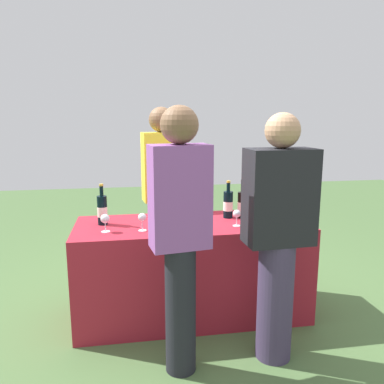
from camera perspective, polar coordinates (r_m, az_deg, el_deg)
ground_plane at (r=3.37m, az=0.00°, el=-17.46°), size 12.00×12.00×0.00m
tasting_table at (r=3.21m, az=0.00°, el=-11.31°), size 1.84×0.71×0.78m
wine_bottle_0 at (r=3.08m, az=-13.15°, el=-2.58°), size 0.08×0.08×0.32m
wine_bottle_1 at (r=3.22m, az=5.37°, el=-1.81°), size 0.08×0.08×0.31m
wine_bottle_2 at (r=3.23m, az=7.45°, el=-1.84°), size 0.08×0.08×0.32m
wine_bottle_3 at (r=3.29m, az=9.46°, el=-1.74°), size 0.08×0.08×0.30m
wine_glass_0 at (r=2.88m, az=-12.76°, el=-3.99°), size 0.07×0.07×0.13m
wine_glass_1 at (r=2.86m, az=-7.39°, el=-3.88°), size 0.06×0.06×0.13m
wine_glass_2 at (r=2.98m, az=6.66°, el=-3.34°), size 0.06×0.06×0.13m
ice_bucket at (r=3.18m, az=12.22°, el=-2.54°), size 0.21×0.21×0.19m
server_pouring at (r=3.60m, az=-4.40°, el=0.37°), size 0.38×0.24×1.70m
guest_0 at (r=2.34m, az=-1.79°, el=-5.81°), size 0.38×0.24×1.68m
guest_1 at (r=2.55m, az=12.63°, el=-5.91°), size 0.44×0.26×1.64m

